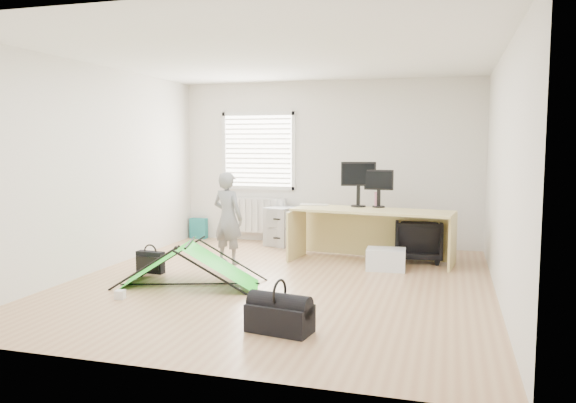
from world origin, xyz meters
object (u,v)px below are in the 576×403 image
(monitor_right, at_px, (379,194))
(office_chair, at_px, (418,240))
(thermos, at_px, (376,200))
(storage_crate, at_px, (386,259))
(desk, at_px, (372,236))
(person, at_px, (228,218))
(duffel_bag, at_px, (280,318))
(monitor_left, at_px, (358,190))
(kite, at_px, (190,264))
(laptop_bag, at_px, (151,262))
(filing_cabinet, at_px, (282,226))

(monitor_right, relative_size, office_chair, 0.63)
(thermos, distance_m, storage_crate, 1.04)
(desk, xyz_separation_m, person, (-1.93, -0.60, 0.27))
(person, height_order, duffel_bag, person)
(monitor_right, bearing_deg, storage_crate, -70.98)
(desk, relative_size, monitor_right, 5.31)
(person, bearing_deg, office_chair, -144.78)
(monitor_left, relative_size, office_chair, 0.75)
(monitor_left, relative_size, kite, 0.30)
(laptop_bag, bearing_deg, monitor_right, 36.85)
(office_chair, height_order, duffel_bag, office_chair)
(desk, xyz_separation_m, kite, (-1.90, -1.86, -0.12))
(monitor_left, xyz_separation_m, kite, (-1.66, -2.16, -0.74))
(desk, relative_size, storage_crate, 4.36)
(filing_cabinet, relative_size, kite, 0.38)
(monitor_right, distance_m, thermos, 0.10)
(person, distance_m, storage_crate, 2.24)
(filing_cabinet, height_order, duffel_bag, filing_cabinet)
(desk, relative_size, kite, 1.34)
(kite, xyz_separation_m, laptop_bag, (-0.78, 0.44, -0.12))
(office_chair, relative_size, kite, 0.40)
(filing_cabinet, bearing_deg, monitor_right, -6.75)
(office_chair, height_order, person, person)
(storage_crate, bearing_deg, monitor_left, 125.62)
(thermos, relative_size, storage_crate, 0.44)
(filing_cabinet, distance_m, storage_crate, 2.32)
(person, height_order, kite, person)
(desk, relative_size, person, 1.72)
(desk, bearing_deg, person, -155.24)
(filing_cabinet, distance_m, monitor_right, 1.91)
(filing_cabinet, distance_m, kite, 2.86)
(monitor_right, distance_m, person, 2.20)
(filing_cabinet, relative_size, laptop_bag, 1.68)
(laptop_bag, xyz_separation_m, duffel_bag, (2.29, -1.73, -0.02))
(monitor_left, bearing_deg, duffel_bag, -105.03)
(person, bearing_deg, storage_crate, -158.99)
(office_chair, bearing_deg, storage_crate, 57.10)
(thermos, xyz_separation_m, person, (-1.95, -0.92, -0.22))
(person, relative_size, duffel_bag, 2.23)
(filing_cabinet, xyz_separation_m, person, (-0.32, -1.59, 0.33))
(kite, height_order, laptop_bag, kite)
(laptop_bag, bearing_deg, duffel_bag, -32.45)
(monitor_right, xyz_separation_m, storage_crate, (0.19, -0.69, -0.82))
(laptop_bag, bearing_deg, person, 51.82)
(desk, xyz_separation_m, monitor_right, (0.05, 0.31, 0.58))
(filing_cabinet, bearing_deg, desk, -16.05)
(filing_cabinet, xyz_separation_m, storage_crate, (1.86, -1.37, -0.17))
(filing_cabinet, xyz_separation_m, laptop_bag, (-1.07, -2.40, -0.18))
(thermos, bearing_deg, laptop_bag, -147.25)
(desk, height_order, monitor_left, monitor_left)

